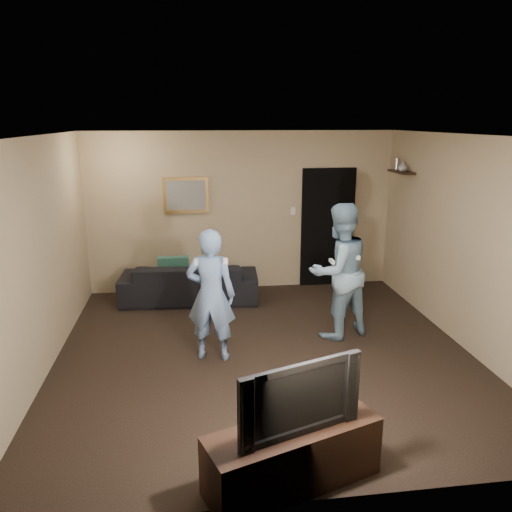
{
  "coord_description": "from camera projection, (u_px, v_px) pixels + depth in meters",
  "views": [
    {
      "loc": [
        -0.85,
        -5.54,
        2.77
      ],
      "look_at": [
        -0.06,
        0.3,
        1.15
      ],
      "focal_mm": 35.0,
      "sensor_mm": 36.0,
      "label": 1
    }
  ],
  "objects": [
    {
      "name": "ground",
      "position": [
        264.0,
        352.0,
        6.14
      ],
      "size": [
        5.0,
        5.0,
        0.0
      ],
      "primitive_type": "plane",
      "color": "black",
      "rests_on": "ground"
    },
    {
      "name": "ceiling",
      "position": [
        265.0,
        135.0,
        5.45
      ],
      "size": [
        5.0,
        5.0,
        0.04
      ],
      "primitive_type": "cube",
      "color": "silver",
      "rests_on": "wall_back"
    },
    {
      "name": "wall_back",
      "position": [
        242.0,
        212.0,
        8.19
      ],
      "size": [
        5.0,
        0.04,
        2.6
      ],
      "primitive_type": "cube",
      "color": "tan",
      "rests_on": "ground"
    },
    {
      "name": "wall_front",
      "position": [
        319.0,
        342.0,
        3.41
      ],
      "size": [
        5.0,
        0.04,
        2.6
      ],
      "primitive_type": "cube",
      "color": "tan",
      "rests_on": "ground"
    },
    {
      "name": "wall_left",
      "position": [
        40.0,
        258.0,
        5.48
      ],
      "size": [
        0.04,
        5.0,
        2.6
      ],
      "primitive_type": "cube",
      "color": "tan",
      "rests_on": "ground"
    },
    {
      "name": "wall_right",
      "position": [
        466.0,
        243.0,
        6.12
      ],
      "size": [
        0.04,
        5.0,
        2.6
      ],
      "primitive_type": "cube",
      "color": "tan",
      "rests_on": "ground"
    },
    {
      "name": "sofa",
      "position": [
        190.0,
        282.0,
        7.83
      ],
      "size": [
        2.17,
        0.98,
        0.62
      ],
      "primitive_type": "imported",
      "rotation": [
        0.0,
        0.0,
        3.07
      ],
      "color": "black",
      "rests_on": "ground"
    },
    {
      "name": "throw_pillow",
      "position": [
        174.0,
        272.0,
        7.75
      ],
      "size": [
        0.48,
        0.16,
        0.48
      ],
      "primitive_type": "cube",
      "rotation": [
        0.0,
        0.0,
        0.03
      ],
      "color": "#194D42",
      "rests_on": "sofa"
    },
    {
      "name": "painting_frame",
      "position": [
        186.0,
        195.0,
        7.97
      ],
      "size": [
        0.72,
        0.05,
        0.57
      ],
      "primitive_type": "cube",
      "color": "olive",
      "rests_on": "wall_back"
    },
    {
      "name": "painting_canvas",
      "position": [
        186.0,
        195.0,
        7.94
      ],
      "size": [
        0.62,
        0.01,
        0.47
      ],
      "primitive_type": "cube",
      "color": "slate",
      "rests_on": "painting_frame"
    },
    {
      "name": "doorway",
      "position": [
        327.0,
        228.0,
        8.42
      ],
      "size": [
        0.9,
        0.06,
        2.0
      ],
      "primitive_type": "cube",
      "color": "black",
      "rests_on": "ground"
    },
    {
      "name": "light_switch",
      "position": [
        293.0,
        211.0,
        8.27
      ],
      "size": [
        0.08,
        0.02,
        0.12
      ],
      "primitive_type": "cube",
      "color": "silver",
      "rests_on": "wall_back"
    },
    {
      "name": "wall_shelf",
      "position": [
        401.0,
        172.0,
        7.64
      ],
      "size": [
        0.2,
        0.6,
        0.03
      ],
      "primitive_type": "cube",
      "color": "black",
      "rests_on": "wall_right"
    },
    {
      "name": "shelf_vase",
      "position": [
        403.0,
        166.0,
        7.58
      ],
      "size": [
        0.16,
        0.16,
        0.15
      ],
      "primitive_type": "imported",
      "rotation": [
        0.0,
        0.0,
        0.12
      ],
      "color": "#A2A2A6",
      "rests_on": "wall_shelf"
    },
    {
      "name": "shelf_figurine",
      "position": [
        397.0,
        164.0,
        7.8
      ],
      "size": [
        0.06,
        0.06,
        0.18
      ],
      "primitive_type": "cylinder",
      "color": "#BBBBBF",
      "rests_on": "wall_shelf"
    },
    {
      "name": "tv_console",
      "position": [
        293.0,
        456.0,
        3.87
      ],
      "size": [
        1.46,
        0.88,
        0.5
      ],
      "primitive_type": "cube",
      "rotation": [
        0.0,
        0.0,
        0.34
      ],
      "color": "black",
      "rests_on": "ground"
    },
    {
      "name": "television",
      "position": [
        294.0,
        394.0,
        3.73
      ],
      "size": [
        1.0,
        0.46,
        0.58
      ],
      "primitive_type": "imported",
      "rotation": [
        0.0,
        0.0,
        0.34
      ],
      "color": "black",
      "rests_on": "tv_console"
    },
    {
      "name": "wii_player_left",
      "position": [
        211.0,
        295.0,
        5.81
      ],
      "size": [
        0.65,
        0.54,
        1.58
      ],
      "color": "#7092C3",
      "rests_on": "ground"
    },
    {
      "name": "wii_player_right",
      "position": [
        339.0,
        271.0,
        6.41
      ],
      "size": [
        1.04,
        0.93,
        1.77
      ],
      "color": "#7EA3B8",
      "rests_on": "ground"
    }
  ]
}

